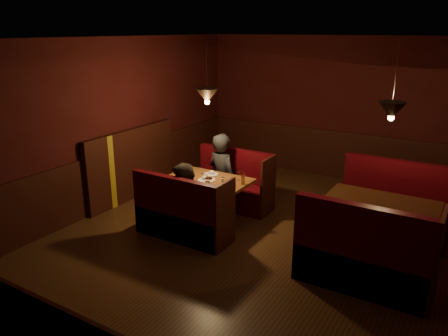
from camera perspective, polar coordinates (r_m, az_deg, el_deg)
The scene contains 9 objects.
room at distance 6.29m, azimuth 3.52°, elevation -0.51°, with size 6.02×7.02×2.92m.
main_table at distance 7.06m, azimuth -1.98°, elevation -2.69°, with size 1.34×0.81×0.94m.
main_bench_far at distance 7.74m, azimuth 1.21°, elevation -2.65°, with size 1.48×0.53×1.01m.
main_bench_near at distance 6.57m, azimuth -5.51°, elevation -6.61°, with size 1.48×0.53×1.01m.
second_table at distance 6.24m, azimuth 19.61°, elevation -6.08°, with size 1.45×0.93×0.82m.
second_bench_far at distance 7.12m, azimuth 21.18°, elevation -5.40°, with size 1.60×0.60×1.14m.
second_bench_near at distance 5.58m, azimuth 17.73°, elevation -11.62°, with size 1.60×0.60×1.14m.
diner_a at distance 7.52m, azimuth -0.25°, elevation 0.90°, with size 0.61×0.40×1.68m, color black.
diner_b at distance 6.45m, azimuth -5.11°, elevation -2.96°, with size 0.73×0.57×1.49m, color #332D2A.
Camera 1 is at (2.48, -5.26, 3.02)m, focal length 35.00 mm.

